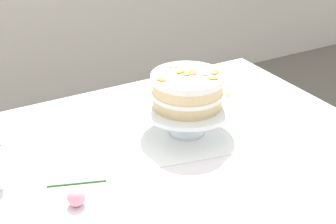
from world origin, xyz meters
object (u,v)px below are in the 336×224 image
at_px(cake_stand, 187,110).
at_px(fallen_rose, 76,197).
at_px(dining_table, 157,185).
at_px(layer_cake, 187,90).

bearing_deg(cake_stand, fallen_rose, -158.41).
relative_size(dining_table, cake_stand, 4.83).
bearing_deg(layer_cake, fallen_rose, -158.42).
xyz_separation_m(cake_stand, fallen_rose, (-0.43, -0.17, -0.06)).
bearing_deg(cake_stand, layer_cake, -13.05).
bearing_deg(dining_table, fallen_rose, -163.57).
bearing_deg(cake_stand, dining_table, -150.10).
bearing_deg(dining_table, layer_cake, 29.88).
height_order(dining_table, layer_cake, layer_cake).
xyz_separation_m(cake_stand, layer_cake, (0.00, -0.00, 0.07)).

